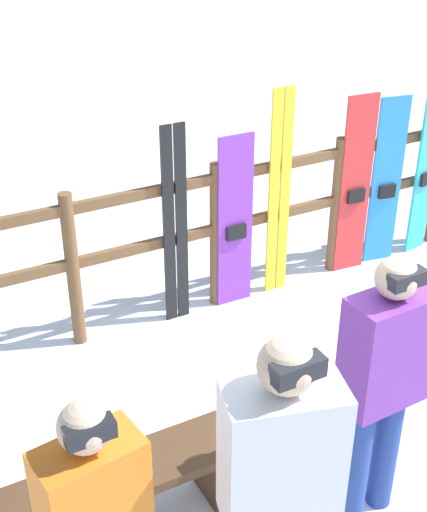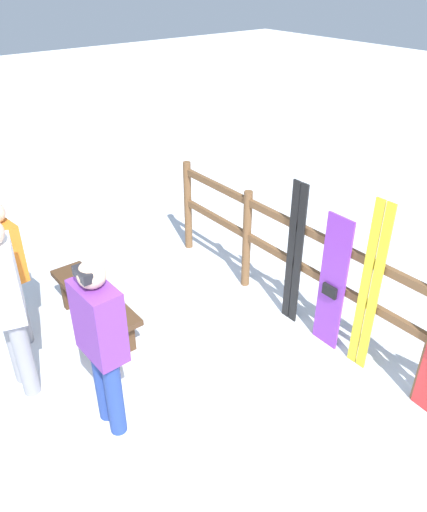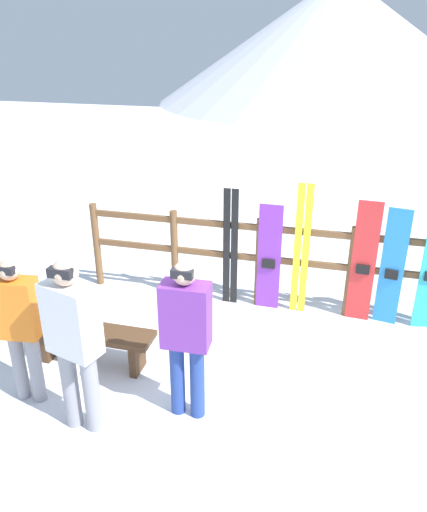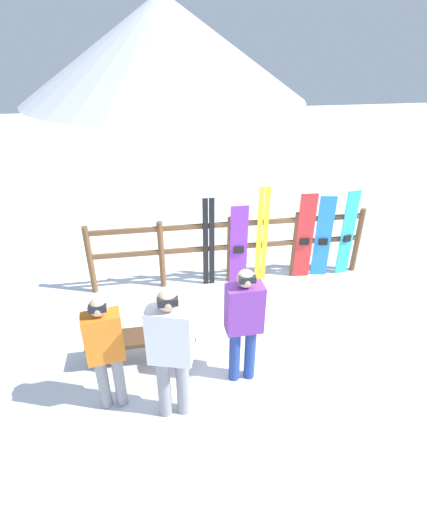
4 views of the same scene
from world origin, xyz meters
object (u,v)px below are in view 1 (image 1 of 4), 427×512
object	(u,v)px
bench	(122,486)
ski_pair_yellow	(279,195)
snowboard_blue	(386,183)
snowboard_purple	(235,223)
person_white	(279,487)
person_purple	(383,376)
ski_pair_black	(175,227)
snowboard_cyan	(425,170)
snowboard_red	(355,187)

from	to	relation	value
bench	ski_pair_yellow	bearing A→B (deg)	40.08
bench	snowboard_blue	size ratio (longest dim) A/B	0.92
snowboard_purple	person_white	bearing A→B (deg)	-116.20
snowboard_purple	ski_pair_yellow	world-z (taller)	ski_pair_yellow
person_purple	ski_pair_black	bearing A→B (deg)	92.57
person_purple	ski_pair_yellow	distance (m)	2.38
person_purple	snowboard_blue	world-z (taller)	person_purple
person_purple	ski_pair_yellow	size ratio (longest dim) A/B	0.93
person_white	ski_pair_yellow	world-z (taller)	ski_pair_yellow
snowboard_blue	snowboard_cyan	bearing A→B (deg)	0.01
person_white	snowboard_purple	xyz separation A→B (m)	(1.30, 2.64, -0.27)
ski_pair_black	snowboard_blue	xyz separation A→B (m)	(2.02, -0.00, -0.05)
person_purple	snowboard_purple	distance (m)	2.28
snowboard_red	snowboard_purple	bearing A→B (deg)	-179.99
ski_pair_black	snowboard_red	xyz separation A→B (m)	(1.68, -0.00, -0.02)
person_purple	snowboard_cyan	distance (m)	3.26
person_white	bench	bearing A→B (deg)	112.12
person_purple	person_white	world-z (taller)	person_white
ski_pair_yellow	snowboard_red	bearing A→B (deg)	-0.25
ski_pair_black	snowboard_blue	bearing A→B (deg)	-0.10
bench	snowboard_red	distance (m)	3.36
ski_pair_black	snowboard_purple	xyz separation A→B (m)	(0.51, -0.00, -0.09)
bench	snowboard_cyan	bearing A→B (deg)	25.66
ski_pair_black	snowboard_cyan	bearing A→B (deg)	-0.08
ski_pair_yellow	snowboard_blue	world-z (taller)	ski_pair_yellow
snowboard_red	person_white	bearing A→B (deg)	-133.07
snowboard_red	ski_pair_yellow	bearing A→B (deg)	179.75
ski_pair_yellow	snowboard_blue	xyz separation A→B (m)	(1.11, -0.00, -0.12)
person_purple	snowboard_purple	xyz separation A→B (m)	(0.41, 2.23, -0.22)
person_white	ski_pair_black	world-z (taller)	person_white
person_white	ski_pair_black	bearing A→B (deg)	73.47
person_purple	snowboard_red	xyz separation A→B (m)	(1.58, 2.23, -0.15)
ski_pair_black	ski_pair_yellow	size ratio (longest dim) A/B	0.92
snowboard_blue	snowboard_cyan	distance (m)	0.44
snowboard_purple	snowboard_red	bearing A→B (deg)	0.01
person_purple	snowboard_blue	bearing A→B (deg)	49.20
ski_pair_yellow	snowboard_cyan	size ratio (longest dim) A/B	1.10
snowboard_red	snowboard_cyan	world-z (taller)	snowboard_cyan
snowboard_cyan	snowboard_purple	bearing A→B (deg)	-180.00
bench	snowboard_red	xyz separation A→B (m)	(2.84, 1.74, 0.46)
bench	ski_pair_black	xyz separation A→B (m)	(1.15, 1.74, 0.48)
ski_pair_yellow	bench	bearing A→B (deg)	-139.92
ski_pair_black	ski_pair_yellow	bearing A→B (deg)	0.00
person_purple	snowboard_blue	size ratio (longest dim) A/B	1.06
bench	snowboard_blue	bearing A→B (deg)	28.70
ski_pair_yellow	snowboard_blue	size ratio (longest dim) A/B	1.15
bench	ski_pair_yellow	size ratio (longest dim) A/B	0.80
snowboard_purple	snowboard_blue	distance (m)	1.51
bench	snowboard_red	size ratio (longest dim) A/B	0.89
snowboard_purple	snowboard_red	distance (m)	1.17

